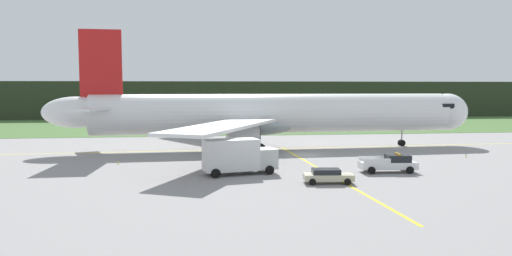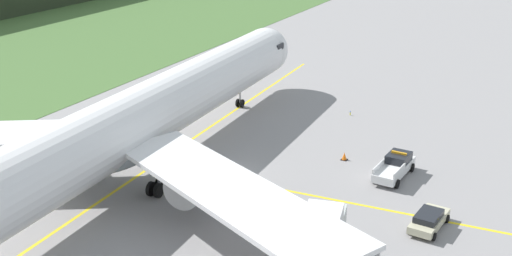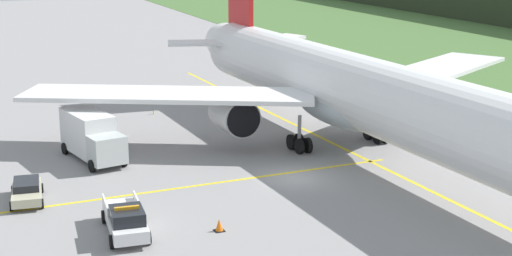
{
  "view_description": "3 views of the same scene",
  "coord_description": "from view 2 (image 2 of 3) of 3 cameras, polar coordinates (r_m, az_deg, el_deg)",
  "views": [
    {
      "loc": [
        -13.34,
        -58.34,
        8.56
      ],
      "look_at": [
        -5.53,
        5.81,
        3.01
      ],
      "focal_mm": 33.36,
      "sensor_mm": 36.0,
      "label": 1
    },
    {
      "loc": [
        -43.68,
        -24.8,
        22.9
      ],
      "look_at": [
        -0.62,
        -2.91,
        4.84
      ],
      "focal_mm": 44.65,
      "sensor_mm": 36.0,
      "label": 2
    },
    {
      "loc": [
        44.94,
        -20.54,
        16.14
      ],
      "look_at": [
        0.2,
        -2.93,
        3.87
      ],
      "focal_mm": 52.9,
      "sensor_mm": 36.0,
      "label": 3
    }
  ],
  "objects": [
    {
      "name": "ground",
      "position": [
        55.2,
        -2.41,
        -4.02
      ],
      "size": [
        320.0,
        320.0,
        0.0
      ],
      "primitive_type": "plane",
      "color": "gray"
    },
    {
      "name": "taxiway_centerline_main",
      "position": [
        56.6,
        -9.72,
        -3.67
      ],
      "size": [
        79.3,
        4.06,
        0.01
      ],
      "primitive_type": "cube",
      "rotation": [
        0.0,
        0.0,
        0.05
      ],
      "color": "yellow",
      "rests_on": "ground"
    },
    {
      "name": "taxiway_centerline_spur",
      "position": [
        50.48,
        8.93,
        -6.74
      ],
      "size": [
        2.16,
        39.17,
        0.01
      ],
      "primitive_type": "cube",
      "rotation": [
        0.0,
        0.0,
        -1.52
      ],
      "color": "yellow",
      "rests_on": "ground"
    },
    {
      "name": "airliner",
      "position": [
        54.29,
        -10.43,
        0.68
      ],
      "size": [
        59.76,
        47.02,
        16.01
      ],
      "color": "white",
      "rests_on": "ground"
    },
    {
      "name": "ops_pickup_truck",
      "position": [
        55.44,
        12.35,
        -3.37
      ],
      "size": [
        5.79,
        2.52,
        1.94
      ],
      "color": "silver",
      "rests_on": "ground"
    },
    {
      "name": "catering_truck",
      "position": [
        42.05,
        5.84,
        -9.66
      ],
      "size": [
        7.54,
        3.95,
        3.66
      ],
      "color": "#B7BDBA",
      "rests_on": "ground"
    },
    {
      "name": "staff_car",
      "position": [
        47.85,
        15.23,
        -7.92
      ],
      "size": [
        4.54,
        2.34,
        1.3
      ],
      "color": "#BEB897",
      "rests_on": "ground"
    },
    {
      "name": "apron_cone",
      "position": [
        58.15,
        7.91,
        -2.52
      ],
      "size": [
        0.57,
        0.57,
        0.72
      ],
      "color": "black",
      "rests_on": "ground"
    },
    {
      "name": "taxiway_edge_light_east",
      "position": [
        69.79,
        8.44,
        1.34
      ],
      "size": [
        0.12,
        0.12,
        0.48
      ],
      "color": "yellow",
      "rests_on": "ground"
    }
  ]
}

